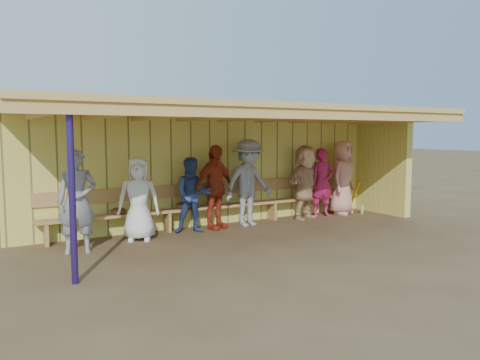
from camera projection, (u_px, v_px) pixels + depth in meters
name	position (u px, v px, depth m)	size (l,w,h in m)	color
ground	(249.00, 234.00, 9.26)	(90.00, 90.00, 0.00)	brown
player_a	(77.00, 201.00, 7.74)	(0.63, 0.42, 1.74)	gray
player_b	(139.00, 199.00, 8.66)	(0.76, 0.50, 1.56)	white
player_c	(193.00, 195.00, 9.33)	(0.74, 0.57, 1.52)	navy
player_d	(215.00, 187.00, 9.69)	(1.03, 0.43, 1.75)	#AE361B
player_e	(248.00, 183.00, 10.04)	(1.20, 0.69, 1.86)	gray
player_f	(305.00, 182.00, 10.86)	(1.60, 0.51, 1.72)	#E4AF80
player_g	(322.00, 182.00, 11.18)	(0.60, 0.39, 1.64)	#B71D51
player_h	(342.00, 177.00, 11.49)	(0.89, 0.58, 1.82)	#E0927E
dugout_structure	(248.00, 147.00, 9.87)	(8.80, 3.20, 2.50)	#E7DB62
bench	(222.00, 201.00, 10.16)	(7.60, 0.34, 0.93)	tan
dugout_equipment	(213.00, 204.00, 9.91)	(6.17, 0.62, 0.80)	gold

